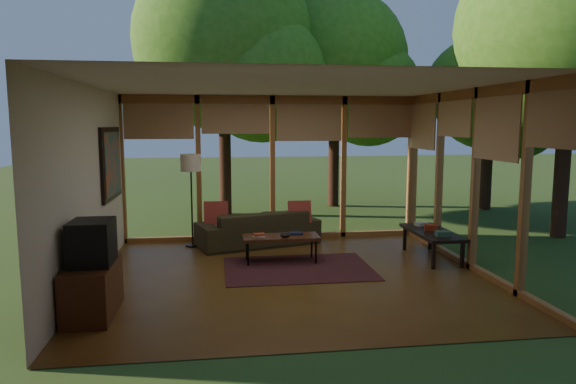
{
  "coord_description": "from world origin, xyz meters",
  "views": [
    {
      "loc": [
        -1.04,
        -7.1,
        2.17
      ],
      "look_at": [
        0.05,
        0.7,
        1.13
      ],
      "focal_mm": 32.0,
      "sensor_mm": 36.0,
      "label": 1
    }
  ],
  "objects": [
    {
      "name": "console_book_a",
      "position": [
        2.4,
        0.26,
        0.49
      ],
      "size": [
        0.23,
        0.18,
        0.08
      ],
      "primitive_type": "cube",
      "rotation": [
        0.0,
        0.0,
        -0.1
      ],
      "color": "#335A4E",
      "rests_on": "side_console"
    },
    {
      "name": "tree_nw",
      "position": [
        -0.84,
        5.42,
        4.1
      ],
      "size": [
        4.23,
        4.23,
        6.22
      ],
      "color": "#361D13",
      "rests_on": "ground"
    },
    {
      "name": "tree_se",
      "position": [
        5.36,
        1.88,
        3.94
      ],
      "size": [
        3.95,
        3.95,
        5.92
      ],
      "color": "#361D13",
      "rests_on": "ground"
    },
    {
      "name": "sofa",
      "position": [
        -0.32,
        2.0,
        0.32
      ],
      "size": [
        2.32,
        1.45,
        0.63
      ],
      "primitive_type": "imported",
      "rotation": [
        0.0,
        0.0,
        3.44
      ],
      "color": "#352F1A",
      "rests_on": "floor"
    },
    {
      "name": "window_wall_right",
      "position": [
        2.75,
        0.0,
        1.35
      ],
      "size": [
        0.12,
        5.0,
        2.7
      ],
      "primitive_type": "cube",
      "color": "#A36632",
      "rests_on": "ground"
    },
    {
      "name": "pillow_left",
      "position": [
        -1.07,
        1.95,
        0.59
      ],
      "size": [
        0.43,
        0.23,
        0.45
      ],
      "primitive_type": "cube",
      "rotation": [
        -0.21,
        0.0,
        0.0
      ],
      "color": "maroon",
      "rests_on": "sofa"
    },
    {
      "name": "side_console",
      "position": [
        2.4,
        0.66,
        0.41
      ],
      "size": [
        0.6,
        1.4,
        0.46
      ],
      "color": "black",
      "rests_on": "floor"
    },
    {
      "name": "ct_book_side",
      "position": [
        0.19,
        0.84,
        0.44
      ],
      "size": [
        0.23,
        0.18,
        0.03
      ],
      "primitive_type": "cube",
      "rotation": [
        0.0,
        0.0,
        -0.07
      ],
      "color": "#161A32",
      "rests_on": "coffee_table"
    },
    {
      "name": "wall_left",
      "position": [
        -2.75,
        0.0,
        1.35
      ],
      "size": [
        0.04,
        5.0,
        2.7
      ],
      "primitive_type": "cube",
      "color": "beige",
      "rests_on": "ground"
    },
    {
      "name": "floor",
      "position": [
        0.0,
        0.0,
        0.0
      ],
      "size": [
        5.5,
        5.5,
        0.0
      ],
      "primitive_type": "plane",
      "color": "brown",
      "rests_on": "ground"
    },
    {
      "name": "console_book_b",
      "position": [
        2.4,
        0.71,
        0.5
      ],
      "size": [
        0.24,
        0.21,
        0.09
      ],
      "primitive_type": "cube",
      "rotation": [
        0.0,
        0.0,
        -0.3
      ],
      "color": "maroon",
      "rests_on": "side_console"
    },
    {
      "name": "ct_book_upper",
      "position": [
        -0.41,
        0.71,
        0.47
      ],
      "size": [
        0.19,
        0.16,
        0.03
      ],
      "primitive_type": "cube",
      "rotation": [
        0.0,
        0.0,
        0.18
      ],
      "color": "maroon",
      "rests_on": "coffee_table"
    },
    {
      "name": "tree_ne",
      "position": [
        2.04,
        6.32,
        3.74
      ],
      "size": [
        3.83,
        3.83,
        5.67
      ],
      "color": "#361D13",
      "rests_on": "ground"
    },
    {
      "name": "coffee_table",
      "position": [
        -0.06,
        0.76,
        0.39
      ],
      "size": [
        1.2,
        0.5,
        0.43
      ],
      "color": "#4C2514",
      "rests_on": "floor"
    },
    {
      "name": "tree_far",
      "position": [
        5.55,
        5.19,
        2.92
      ],
      "size": [
        2.82,
        2.82,
        4.35
      ],
      "color": "#361D13",
      "rests_on": "ground"
    },
    {
      "name": "wall_painting",
      "position": [
        -2.71,
        1.4,
        1.55
      ],
      "size": [
        0.06,
        1.35,
        1.15
      ],
      "color": "black",
      "rests_on": "wall_left"
    },
    {
      "name": "rug",
      "position": [
        0.15,
        0.35,
        0.01
      ],
      "size": [
        2.21,
        1.57,
        0.01
      ],
      "primitive_type": "cube",
      "color": "maroon",
      "rests_on": "floor"
    },
    {
      "name": "ct_bowl",
      "position": [
        -0.01,
        0.66,
        0.46
      ],
      "size": [
        0.16,
        0.16,
        0.07
      ],
      "primitive_type": "ellipsoid",
      "color": "black",
      "rests_on": "coffee_table"
    },
    {
      "name": "media_cabinet",
      "position": [
        -2.47,
        -1.2,
        0.3
      ],
      "size": [
        0.5,
        1.0,
        0.6
      ],
      "primitive_type": "cube",
      "color": "#4C2514",
      "rests_on": "floor"
    },
    {
      "name": "floor_lamp",
      "position": [
        -1.5,
        2.06,
        1.41
      ],
      "size": [
        0.36,
        0.36,
        1.65
      ],
      "color": "black",
      "rests_on": "floor"
    },
    {
      "name": "pillow_right",
      "position": [
        0.43,
        1.95,
        0.58
      ],
      "size": [
        0.41,
        0.22,
        0.43
      ],
      "primitive_type": "cube",
      "rotation": [
        -0.21,
        0.0,
        0.0
      ],
      "color": "maroon",
      "rests_on": "sofa"
    },
    {
      "name": "window_wall_back",
      "position": [
        0.0,
        2.5,
        1.35
      ],
      "size": [
        5.5,
        0.12,
        2.7
      ],
      "primitive_type": "cube",
      "color": "#A36632",
      "rests_on": "ground"
    },
    {
      "name": "ceiling",
      "position": [
        0.0,
        0.0,
        2.7
      ],
      "size": [
        5.5,
        5.5,
        0.0
      ],
      "primitive_type": "plane",
      "rotation": [
        3.14,
        0.0,
        0.0
      ],
      "color": "white",
      "rests_on": "ground"
    },
    {
      "name": "wall_front",
      "position": [
        0.0,
        -2.5,
        1.35
      ],
      "size": [
        5.5,
        0.04,
        2.7
      ],
      "primitive_type": "cube",
      "color": "beige",
      "rests_on": "ground"
    },
    {
      "name": "ct_book_lower",
      "position": [
        -0.41,
        0.71,
        0.44
      ],
      "size": [
        0.21,
        0.17,
        0.03
      ],
      "primitive_type": "cube",
      "rotation": [
        0.0,
        0.0,
        -0.17
      ],
      "color": "#AEA99E",
      "rests_on": "coffee_table"
    },
    {
      "name": "television",
      "position": [
        -2.45,
        -1.2,
        0.85
      ],
      "size": [
        0.45,
        0.55,
        0.5
      ],
      "primitive_type": "cube",
      "color": "black",
      "rests_on": "media_cabinet"
    },
    {
      "name": "exterior_lawn",
      "position": [
        8.0,
        8.0,
        -0.01
      ],
      "size": [
        40.0,
        40.0,
        0.0
      ],
      "primitive_type": "plane",
      "color": "#2E4B1C",
      "rests_on": "ground"
    },
    {
      "name": "console_book_c",
      "position": [
        2.4,
        1.11,
        0.48
      ],
      "size": [
        0.24,
        0.2,
        0.05
      ],
      "primitive_type": "cube",
      "rotation": [
        0.0,
        0.0,
        0.3
      ],
      "color": "#AEA99E",
      "rests_on": "side_console"
    }
  ]
}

